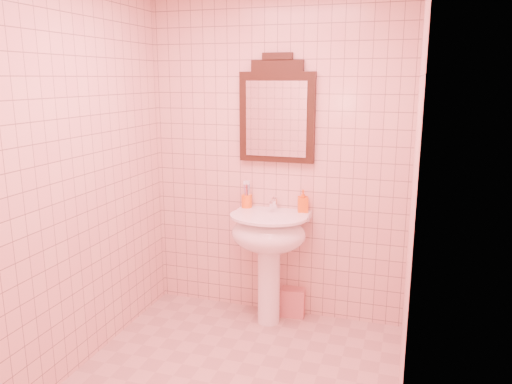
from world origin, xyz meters
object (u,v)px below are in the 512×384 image
(soap_dispenser, at_px, (303,201))
(towel, at_px, (293,302))
(pedestal_sink, at_px, (269,241))
(mirror, at_px, (277,113))
(toothbrush_cup, at_px, (247,201))

(soap_dispenser, distance_m, towel, 0.84)
(pedestal_sink, bearing_deg, towel, 47.59)
(soap_dispenser, bearing_deg, towel, 158.30)
(pedestal_sink, height_order, mirror, mirror)
(toothbrush_cup, bearing_deg, mirror, 10.82)
(soap_dispenser, bearing_deg, pedestal_sink, -160.15)
(pedestal_sink, xyz_separation_m, soap_dispenser, (0.22, 0.16, 0.29))
(soap_dispenser, bearing_deg, toothbrush_cup, 163.82)
(pedestal_sink, bearing_deg, mirror, 90.00)
(toothbrush_cup, height_order, soap_dispenser, toothbrush_cup)
(toothbrush_cup, relative_size, soap_dispenser, 1.11)
(soap_dispenser, relative_size, towel, 0.75)
(toothbrush_cup, height_order, towel, toothbrush_cup)
(mirror, bearing_deg, towel, -11.89)
(toothbrush_cup, bearing_deg, pedestal_sink, -35.06)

